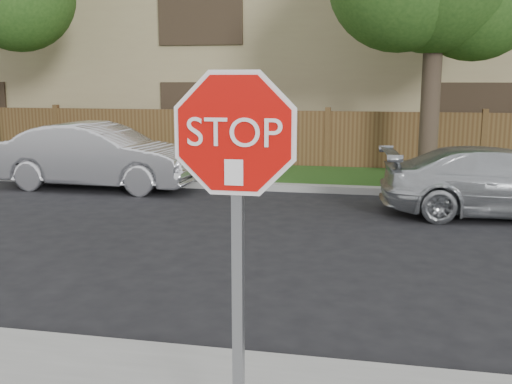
# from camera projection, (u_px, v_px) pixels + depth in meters

# --- Properties ---
(ground) EXTENTS (90.00, 90.00, 0.00)m
(ground) POSITION_uv_depth(u_px,v_px,m) (213.00, 358.00, 5.35)
(ground) COLOR black
(ground) RESTS_ON ground
(far_curb) EXTENTS (70.00, 0.30, 0.15)m
(far_curb) POSITION_uv_depth(u_px,v_px,m) (314.00, 188.00, 13.18)
(far_curb) COLOR gray
(far_curb) RESTS_ON ground
(grass_strip) EXTENTS (70.00, 3.00, 0.12)m
(grass_strip) POSITION_uv_depth(u_px,v_px,m) (321.00, 177.00, 14.77)
(grass_strip) COLOR #1E4714
(grass_strip) RESTS_ON ground
(fence) EXTENTS (70.00, 0.12, 1.60)m
(fence) POSITION_uv_depth(u_px,v_px,m) (327.00, 141.00, 16.17)
(fence) COLOR #4E331B
(fence) RESTS_ON ground
(apartment_building) EXTENTS (35.20, 9.20, 7.20)m
(apartment_building) POSITION_uv_depth(u_px,v_px,m) (343.00, 48.00, 21.05)
(apartment_building) COLOR tan
(apartment_building) RESTS_ON ground
(stop_sign) EXTENTS (1.01, 0.13, 2.55)m
(stop_sign) POSITION_uv_depth(u_px,v_px,m) (236.00, 188.00, 3.47)
(stop_sign) COLOR gray
(stop_sign) RESTS_ON sidewalk_near
(sedan_left) EXTENTS (4.54, 1.71, 1.48)m
(sedan_left) POSITION_uv_depth(u_px,v_px,m) (99.00, 156.00, 13.49)
(sedan_left) COLOR silver
(sedan_left) RESTS_ON ground
(sedan_right) EXTENTS (4.43, 2.15, 1.24)m
(sedan_right) POSITION_uv_depth(u_px,v_px,m) (501.00, 182.00, 10.77)
(sedan_right) COLOR #BABFC2
(sedan_right) RESTS_ON ground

